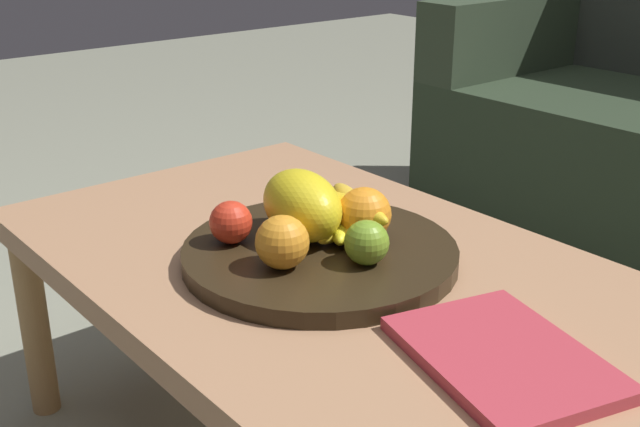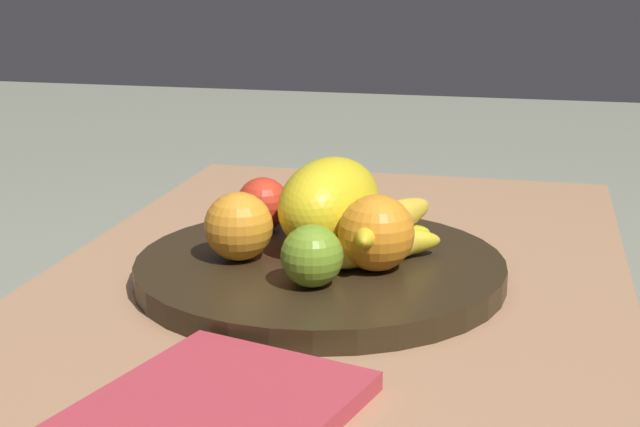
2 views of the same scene
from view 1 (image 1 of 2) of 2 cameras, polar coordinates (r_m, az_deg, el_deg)
coffee_table at (r=1.16m, az=1.14°, el=-5.57°), size 1.07×0.63×0.39m
fruit_bowl at (r=1.15m, az=0.00°, el=-2.91°), size 0.40×0.40×0.03m
melon_large_front at (r=1.15m, az=-1.29°, el=0.61°), size 0.17×0.13×0.10m
orange_front at (r=1.06m, az=-2.71°, el=-2.06°), size 0.07×0.07×0.07m
orange_left at (r=1.15m, az=3.16°, el=-0.04°), size 0.08×0.08×0.08m
apple_front at (r=1.08m, az=3.53°, el=-2.02°), size 0.06×0.06×0.06m
apple_left at (r=1.15m, az=-6.38°, el=-0.63°), size 0.06×0.06×0.06m
banana_bunch at (r=1.17m, az=2.05°, el=-0.22°), size 0.17×0.15×0.06m
magazine at (r=0.93m, az=12.98°, el=-9.97°), size 0.29×0.24×0.02m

